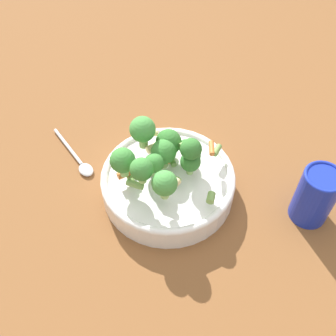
{
  "coord_description": "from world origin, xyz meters",
  "views": [
    {
      "loc": [
        0.36,
        0.25,
        0.6
      ],
      "look_at": [
        0.0,
        0.0,
        0.07
      ],
      "focal_mm": 42.0,
      "sensor_mm": 36.0,
      "label": 1
    }
  ],
  "objects": [
    {
      "name": "cup",
      "position": [
        -0.1,
        0.23,
        0.06
      ],
      "size": [
        0.07,
        0.07,
        0.11
      ],
      "color": "#192DAD",
      "rests_on": "ground_plane"
    },
    {
      "name": "ground_plane",
      "position": [
        0.0,
        0.0,
        0.0
      ],
      "size": [
        3.0,
        3.0,
        0.0
      ],
      "primitive_type": "plane",
      "color": "brown"
    },
    {
      "name": "pasta_salad",
      "position": [
        0.0,
        -0.01,
        0.1
      ],
      "size": [
        0.18,
        0.2,
        0.09
      ],
      "color": "#8CB766",
      "rests_on": "bowl"
    },
    {
      "name": "spoon",
      "position": [
        0.05,
        -0.19,
        0.01
      ],
      "size": [
        0.06,
        0.15,
        0.01
      ],
      "rotation": [
        0.0,
        0.0,
        7.54
      ],
      "color": "silver",
      "rests_on": "ground_plane"
    },
    {
      "name": "bowl",
      "position": [
        0.0,
        0.0,
        0.03
      ],
      "size": [
        0.24,
        0.24,
        0.05
      ],
      "color": "white",
      "rests_on": "ground_plane"
    }
  ]
}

